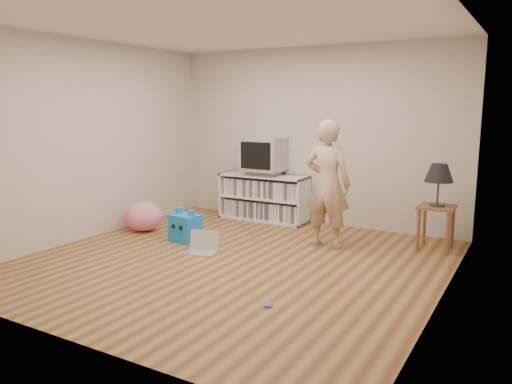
{
  "coord_description": "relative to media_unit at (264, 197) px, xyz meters",
  "views": [
    {
      "loc": [
        2.96,
        -4.6,
        1.76
      ],
      "look_at": [
        0.07,
        0.4,
        0.75
      ],
      "focal_mm": 35.0,
      "sensor_mm": 36.0,
      "label": 1
    }
  ],
  "objects": [
    {
      "name": "ground",
      "position": [
        0.73,
        -2.04,
        -0.35
      ],
      "size": [
        4.5,
        4.5,
        0.0
      ],
      "primitive_type": "plane",
      "color": "brown",
      "rests_on": "ground"
    },
    {
      "name": "walls",
      "position": [
        0.73,
        -2.04,
        0.95
      ],
      "size": [
        4.52,
        4.52,
        2.6
      ],
      "color": "beige",
      "rests_on": "ground"
    },
    {
      "name": "ceiling",
      "position": [
        0.73,
        -2.04,
        2.25
      ],
      "size": [
        4.5,
        4.5,
        0.01
      ],
      "primitive_type": "cube",
      "color": "white",
      "rests_on": "walls"
    },
    {
      "name": "media_unit",
      "position": [
        0.0,
        0.0,
        0.0
      ],
      "size": [
        1.4,
        0.45,
        0.7
      ],
      "color": "white",
      "rests_on": "ground"
    },
    {
      "name": "dvd_deck",
      "position": [
        -0.0,
        -0.02,
        0.39
      ],
      "size": [
        0.45,
        0.35,
        0.07
      ],
      "primitive_type": "cube",
      "color": "gray",
      "rests_on": "media_unit"
    },
    {
      "name": "crt_tv",
      "position": [
        0.0,
        -0.02,
        0.67
      ],
      "size": [
        0.6,
        0.53,
        0.5
      ],
      "color": "#A1A1A6",
      "rests_on": "dvd_deck"
    },
    {
      "name": "side_table",
      "position": [
        2.62,
        -0.39,
        0.07
      ],
      "size": [
        0.42,
        0.42,
        0.55
      ],
      "color": "brown",
      "rests_on": "ground"
    },
    {
      "name": "table_lamp",
      "position": [
        2.62,
        -0.39,
        0.59
      ],
      "size": [
        0.34,
        0.34,
        0.52
      ],
      "color": "#333333",
      "rests_on": "side_table"
    },
    {
      "name": "person",
      "position": [
        1.41,
        -0.93,
        0.45
      ],
      "size": [
        0.58,
        0.38,
        1.59
      ],
      "primitive_type": "imported",
      "rotation": [
        0.0,
        0.0,
        3.14
      ],
      "color": "#CEAA8C",
      "rests_on": "ground"
    },
    {
      "name": "laptop",
      "position": [
        0.21,
        -1.91,
        -0.28
      ],
      "size": [
        0.43,
        0.38,
        0.26
      ],
      "rotation": [
        0.0,
        0.0,
        0.25
      ],
      "color": "silver",
      "rests_on": "ground"
    },
    {
      "name": "playing_cards",
      "position": [
        1.69,
        -2.96,
        -0.34
      ],
      "size": [
        0.09,
        0.11,
        0.02
      ],
      "primitive_type": "cube",
      "rotation": [
        0.0,
        0.0,
        0.38
      ],
      "color": "#445BB6",
      "rests_on": "ground"
    },
    {
      "name": "plush_blue",
      "position": [
        -0.29,
        -1.6,
        -0.17
      ],
      "size": [
        0.41,
        0.36,
        0.43
      ],
      "rotation": [
        0.0,
        0.0,
        -0.13
      ],
      "color": "blue",
      "rests_on": "ground"
    },
    {
      "name": "plush_pink",
      "position": [
        -1.12,
        -1.48,
        -0.14
      ],
      "size": [
        0.55,
        0.55,
        0.43
      ],
      "primitive_type": "ellipsoid",
      "rotation": [
        0.0,
        0.0,
        -0.1
      ],
      "color": "pink",
      "rests_on": "ground"
    }
  ]
}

